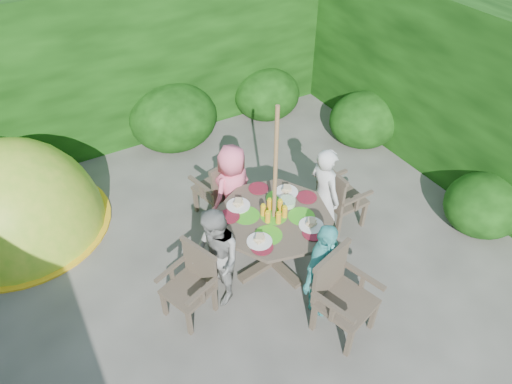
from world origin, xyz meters
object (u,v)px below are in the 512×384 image
child_right (324,195)px  dome_tent (27,227)px  child_left (216,258)px  child_front (322,269)px  child_back (233,190)px  garden_chair_front (340,294)px  patio_table (274,223)px  garden_chair_back (221,187)px  parasol_pole (275,195)px  garden_chair_right (338,196)px  garden_chair_left (192,282)px

child_right → dome_tent: child_right is taller
child_left → child_front: bearing=57.2°
child_back → child_front: bearing=77.5°
child_right → child_back: size_ratio=1.05×
garden_chair_front → dome_tent: size_ratio=0.38×
garden_chair_front → patio_table: bearing=80.4°
child_left → child_front: (0.90, -0.69, -0.02)m
garden_chair_back → garden_chair_front: size_ratio=0.96×
garden_chair_back → child_left: child_left is taller
patio_table → dome_tent: size_ratio=0.60×
child_left → dome_tent: 2.94m
garden_chair_front → dome_tent: (-2.66, 3.27, -0.52)m
parasol_pole → dome_tent: (-2.53, 2.18, -1.10)m
child_back → garden_chair_right: bearing=131.8°
child_right → child_left: child_right is taller
parasol_pole → child_left: size_ratio=1.74×
garden_chair_right → child_right: 0.35m
garden_chair_back → dome_tent: 2.68m
garden_chair_right → parasol_pole: bearing=97.0°
patio_table → parasol_pole: size_ratio=0.69×
patio_table → garden_chair_right: 1.11m
patio_table → garden_chair_front: (0.13, -1.09, -0.15)m
parasol_pole → child_back: 0.92m
garden_chair_back → child_right: 1.37m
garden_chair_left → child_back: bearing=112.0°
garden_chair_front → child_front: bearing=78.8°
garden_chair_back → child_right: child_right is taller
dome_tent → child_back: bearing=-29.8°
garden_chair_left → dome_tent: (-1.43, 2.31, -0.45)m
garden_chair_front → dome_tent: bearing=112.9°
garden_chair_left → child_front: bearing=40.3°
patio_table → garden_chair_back: patio_table is taller
dome_tent → garden_chair_back: bearing=-24.5°
patio_table → garden_chair_back: size_ratio=1.65×
child_left → garden_chair_front: bearing=47.9°
garden_chair_left → child_back: (0.99, 0.92, 0.19)m
parasol_pole → child_left: parasol_pole is taller
patio_table → garden_chair_right: bearing=8.1°
garden_chair_right → garden_chair_back: (-1.23, 0.93, 0.00)m
garden_chair_left → patio_table: bearing=75.9°
patio_table → garden_chair_front: bearing=-83.3°
child_right → garden_chair_front: bearing=148.7°
garden_chair_back → child_left: (-0.66, -1.20, 0.14)m
garden_chair_left → garden_chair_front: bearing=31.3°
garden_chair_back → child_back: child_back is taller
parasol_pole → child_back: size_ratio=1.72×
parasol_pole → child_left: 0.93m
garden_chair_front → child_back: bearing=80.9°
parasol_pole → garden_chair_left: parasol_pole is taller
garden_chair_right → child_front: 1.37m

